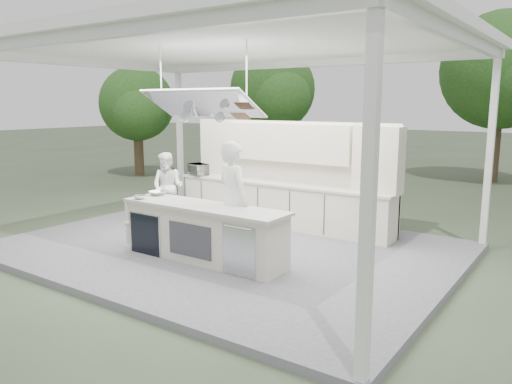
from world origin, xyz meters
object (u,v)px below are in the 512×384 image
Objects in this scene: head_chef at (233,201)px; sous_chef at (168,187)px; back_counter at (281,204)px; demo_island at (203,232)px.

head_chef is 1.30× the size of sous_chef.
back_counter is 2.52× the size of head_chef.
head_chef is 3.23m from sous_chef.
sous_chef reaches higher than back_counter.
head_chef reaches higher than demo_island.
sous_chef is (-2.35, -1.06, 0.30)m from back_counter.
demo_island is 0.75m from head_chef.
head_chef is (0.56, -2.45, 0.53)m from back_counter.
demo_island and back_counter have the same top height.
demo_island is at bearing -86.37° from back_counter.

